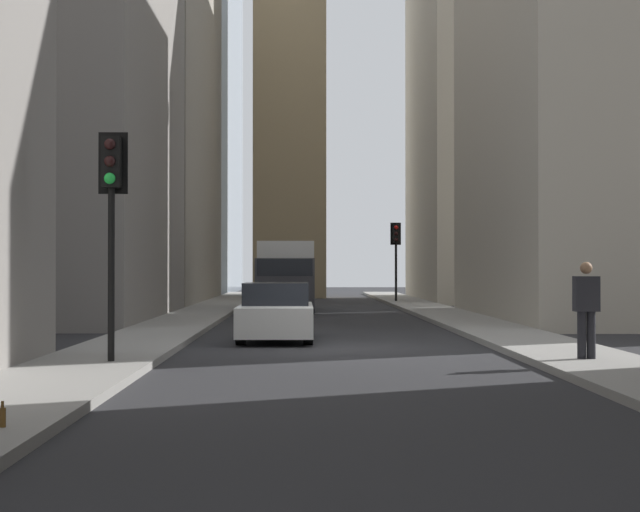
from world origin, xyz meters
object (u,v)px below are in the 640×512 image
Objects in this scene: traffic_light_midblock at (396,243)px; delivery_truck at (286,276)px; pedestrian at (586,306)px; sedan_white at (276,313)px; traffic_light_foreground at (111,192)px; discarded_bottle at (2,417)px.

delivery_truck is at bearing 147.74° from traffic_light_midblock.
pedestrian is (-22.29, -5.77, -0.36)m from delivery_truck.
traffic_light_foreground is at bearing 157.86° from sedan_white.
traffic_light_foreground reaches higher than sedan_white.
traffic_light_foreground is at bearing 173.09° from delivery_truck.
pedestrian is at bearing -47.90° from discarded_bottle.
traffic_light_midblock reaches higher than sedan_white.
pedestrian reaches higher than discarded_bottle.
discarded_bottle is (-29.74, 2.47, -1.21)m from delivery_truck.
traffic_light_midblock is at bearing -12.33° from sedan_white.
sedan_white is at bearing -22.14° from traffic_light_foreground.
sedan_white is at bearing 167.67° from traffic_light_midblock.
traffic_light_foreground is 15.04× the size of discarded_bottle.
pedestrian is (-30.69, -0.47, -1.89)m from traffic_light_midblock.
delivery_truck is 1.50× the size of sedan_white.
traffic_light_midblock is 30.75m from pedestrian.
delivery_truck is 10.05m from traffic_light_midblock.
delivery_truck reaches higher than pedestrian.
pedestrian is at bearing -179.12° from traffic_light_midblock.
traffic_light_foreground reaches higher than delivery_truck.
traffic_light_foreground is 1.05× the size of traffic_light_midblock.
delivery_truck is 1.67× the size of traffic_light_midblock.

